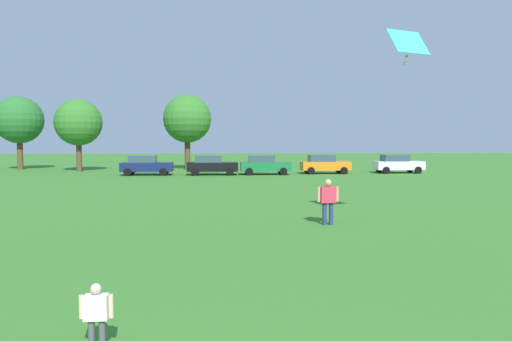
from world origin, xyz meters
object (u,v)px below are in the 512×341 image
object	(u,v)px
child_kite_flyer	(96,312)
adult_bystander	(328,198)
kite	(408,43)
tree_center	(78,123)
parked_car_green_2	(264,165)
parked_car_navy_0	(146,165)
parked_car_black_1	(212,165)
parked_car_white_4	(397,164)
tree_far_right	(187,119)
tree_far_left	(19,120)
parked_car_orange_3	(324,164)

from	to	relation	value
child_kite_flyer	adult_bystander	distance (m)	10.76
child_kite_flyer	kite	size ratio (longest dim) A/B	0.65
tree_center	parked_car_green_2	bearing A→B (deg)	-17.91
parked_car_green_2	tree_center	bearing A→B (deg)	162.09
adult_bystander	parked_car_navy_0	xyz separation A→B (m)	(-9.97, 24.50, -0.08)
parked_car_black_1	tree_center	distance (m)	14.47
parked_car_green_2	kite	bearing A→B (deg)	-84.84
kite	parked_car_white_4	xyz separation A→B (m)	(9.94, 25.98, -5.21)
parked_car_navy_0	parked_car_black_1	distance (m)	5.58
parked_car_black_1	parked_car_white_4	xyz separation A→B (m)	(16.77, 1.01, 0.00)
parked_car_black_1	tree_far_right	distance (m)	9.47
adult_bystander	tree_far_left	bearing A→B (deg)	123.88
adult_bystander	parked_car_white_4	xyz separation A→B (m)	(12.38, 25.27, -0.08)
kite	parked_car_black_1	world-z (taller)	kite
parked_car_green_2	tree_far_left	bearing A→B (deg)	159.51
kite	tree_far_left	size ratio (longest dim) A/B	0.20
child_kite_flyer	parked_car_green_2	distance (m)	34.18
parked_car_white_4	tree_center	world-z (taller)	tree_center
parked_car_black_1	parked_car_green_2	world-z (taller)	same
parked_car_white_4	tree_center	distance (m)	30.12
parked_car_orange_3	tree_far_left	bearing A→B (deg)	164.33
parked_car_navy_0	tree_far_left	distance (m)	17.15
parked_car_black_1	parked_car_white_4	size ratio (longest dim) A/B	1.00
parked_car_orange_3	parked_car_white_4	distance (m)	6.77
parked_car_black_1	tree_far_right	xyz separation A→B (m)	(-2.59, 8.04, 4.29)
parked_car_white_4	tree_far_left	bearing A→B (deg)	167.34
parked_car_black_1	parked_car_green_2	bearing A→B (deg)	1.82
kite	parked_car_orange_3	size ratio (longest dim) A/B	0.35
adult_bystander	parked_car_orange_3	bearing A→B (deg)	75.62
parked_car_navy_0	tree_far_right	xyz separation A→B (m)	(2.99, 7.80, 4.29)
tree_far_left	child_kite_flyer	bearing A→B (deg)	-66.45
parked_car_white_4	parked_car_black_1	bearing A→B (deg)	-176.57
parked_car_white_4	tree_center	xyz separation A→B (m)	(-29.51, 4.73, 3.80)
parked_car_orange_3	child_kite_flyer	bearing A→B (deg)	-107.69
child_kite_flyer	parked_car_navy_0	distance (m)	34.13
parked_car_white_4	tree_center	size ratio (longest dim) A/B	0.62
child_kite_flyer	parked_car_green_2	size ratio (longest dim) A/B	0.22
child_kite_flyer	parked_car_black_1	bearing A→B (deg)	89.01
kite	parked_car_black_1	xyz separation A→B (m)	(-6.83, 24.98, -5.21)
child_kite_flyer	parked_car_navy_0	world-z (taller)	parked_car_navy_0
adult_bystander	tree_center	xyz separation A→B (m)	(-17.13, 30.00, 3.72)
child_kite_flyer	parked_car_green_2	xyz separation A→B (m)	(5.54, 33.72, 0.28)
parked_car_green_2	adult_bystander	bearing A→B (deg)	-90.38
adult_bystander	tree_far_left	xyz separation A→B (m)	(-24.01, 33.44, 4.08)
kite	parked_car_black_1	bearing A→B (deg)	105.29
parked_car_white_4	child_kite_flyer	bearing A→B (deg)	-117.17
kite	parked_car_navy_0	distance (m)	28.58
tree_far_left	parked_car_orange_3	bearing A→B (deg)	-15.67
parked_car_navy_0	parked_car_black_1	size ratio (longest dim) A/B	1.00
parked_car_green_2	tree_far_right	size ratio (longest dim) A/B	0.56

